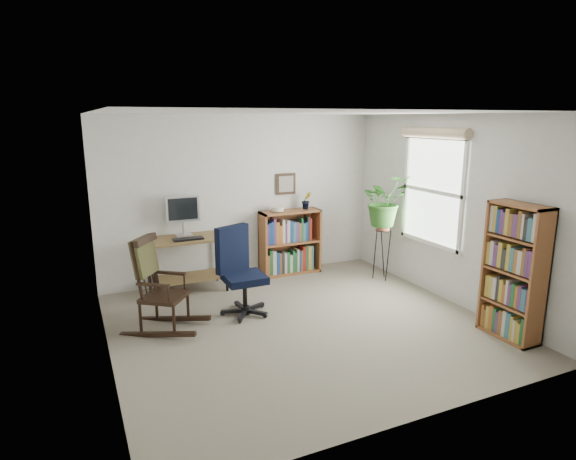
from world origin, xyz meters
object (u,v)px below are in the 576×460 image
desk (188,264)px  rocking_chair (164,284)px  office_chair (244,271)px  tall_bookshelf (514,272)px  low_bookshelf (290,242)px

desk → rocking_chair: rocking_chair is taller
rocking_chair → desk: bearing=12.1°
office_chair → rocking_chair: size_ratio=1.00×
tall_bookshelf → low_bookshelf: bearing=112.2°
office_chair → low_bookshelf: bearing=24.6°
rocking_chair → low_bookshelf: 2.50m
office_chair → rocking_chair: 0.97m
desk → tall_bookshelf: bearing=-45.6°
office_chair → rocking_chair: same height
rocking_chair → tall_bookshelf: size_ratio=0.74×
low_bookshelf → tall_bookshelf: size_ratio=0.66×
office_chair → tall_bookshelf: (2.41, -1.80, 0.19)m
rocking_chair → tall_bookshelf: (3.38, -1.75, 0.19)m
office_chair → rocking_chair: bearing=161.1°
tall_bookshelf → office_chair: bearing=143.3°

